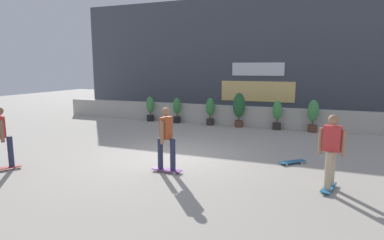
{
  "coord_description": "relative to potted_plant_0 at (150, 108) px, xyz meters",
  "views": [
    {
      "loc": [
        4.0,
        -8.69,
        2.7
      ],
      "look_at": [
        0.0,
        1.5,
        0.9
      ],
      "focal_mm": 30.08,
      "sensor_mm": 36.0,
      "label": 1
    }
  ],
  "objects": [
    {
      "name": "potted_plant_5",
      "position": [
        7.73,
        0.0,
        0.1
      ],
      "size": [
        0.45,
        0.45,
        1.36
      ],
      "color": "brown",
      "rests_on": "ground"
    },
    {
      "name": "ground_plane",
      "position": [
        3.87,
        -5.55,
        -0.67
      ],
      "size": [
        48.0,
        48.0,
        0.0
      ],
      "primitive_type": "plane",
      "color": "#A8A093"
    },
    {
      "name": "potted_plant_3",
      "position": [
        4.57,
        0.0,
        0.25
      ],
      "size": [
        0.55,
        0.55,
        1.57
      ],
      "color": "brown",
      "rests_on": "ground"
    },
    {
      "name": "potted_plant_1",
      "position": [
        1.48,
        0.0,
        -0.01
      ],
      "size": [
        0.38,
        0.38,
        1.23
      ],
      "color": "black",
      "rests_on": "ground"
    },
    {
      "name": "potted_plant_0",
      "position": [
        0.0,
        0.0,
        0.0
      ],
      "size": [
        0.39,
        0.39,
        1.24
      ],
      "color": "black",
      "rests_on": "ground"
    },
    {
      "name": "skater_far_right",
      "position": [
        0.24,
        -8.44,
        0.27
      ],
      "size": [
        0.58,
        0.79,
        1.7
      ],
      "color": "maroon",
      "rests_on": "ground"
    },
    {
      "name": "planter_wall",
      "position": [
        3.87,
        0.45,
        -0.22
      ],
      "size": [
        18.0,
        0.4,
        0.9
      ],
      "primitive_type": "cube",
      "color": "#B2ADA3",
      "rests_on": "ground"
    },
    {
      "name": "skateboard_near_camera",
      "position": [
        7.31,
        -5.04,
        -0.61
      ],
      "size": [
        0.72,
        0.69,
        0.08
      ],
      "color": "#266699",
      "rests_on": "ground"
    },
    {
      "name": "potted_plant_2",
      "position": [
        3.2,
        0.0,
        0.04
      ],
      "size": [
        0.41,
        0.41,
        1.29
      ],
      "color": "#2D2823",
      "rests_on": "ground"
    },
    {
      "name": "potted_plant_4",
      "position": [
        6.27,
        0.0,
        0.04
      ],
      "size": [
        0.41,
        0.41,
        1.28
      ],
      "color": "#2D2823",
      "rests_on": "ground"
    },
    {
      "name": "skater_by_wall_right",
      "position": [
        8.22,
        -6.81,
        0.27
      ],
      "size": [
        0.55,
        0.82,
        1.7
      ],
      "color": "#266699",
      "rests_on": "ground"
    },
    {
      "name": "building_backdrop",
      "position": [
        3.87,
        4.45,
        2.58
      ],
      "size": [
        20.0,
        2.08,
        6.5
      ],
      "color": "#424751",
      "rests_on": "ground"
    },
    {
      "name": "skater_mid_plaza",
      "position": [
        4.32,
        -6.99,
        0.27
      ],
      "size": [
        0.8,
        0.56,
        1.7
      ],
      "color": "#72338C",
      "rests_on": "ground"
    }
  ]
}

